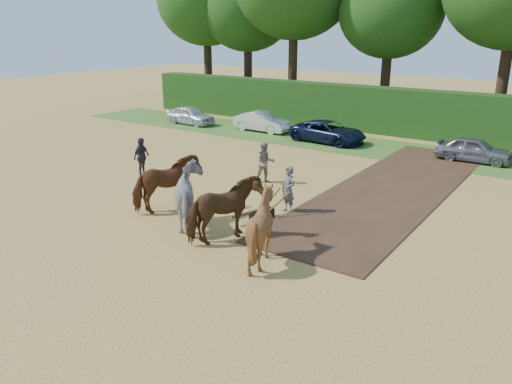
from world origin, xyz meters
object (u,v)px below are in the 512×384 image
Objects in this scene: plough_team at (211,203)px; parked_cars at (354,135)px; spectator_near at (265,163)px; spectator_far at (142,157)px.

plough_team reaches higher than parked_cars.
spectator_near is 6.07m from plough_team.
spectator_far is 0.25× the size of plough_team.
spectator_near is at bearing 105.91° from plough_team.
parked_cars is at bearing 95.60° from plough_team.
spectator_near is 0.25× the size of plough_team.
plough_team is at bearing -121.77° from spectator_near.
parked_cars is (0.19, 9.25, -0.27)m from spectator_near.
spectator_far is (-5.43, -2.38, -0.02)m from spectator_near.
spectator_near reaches higher than spectator_far.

